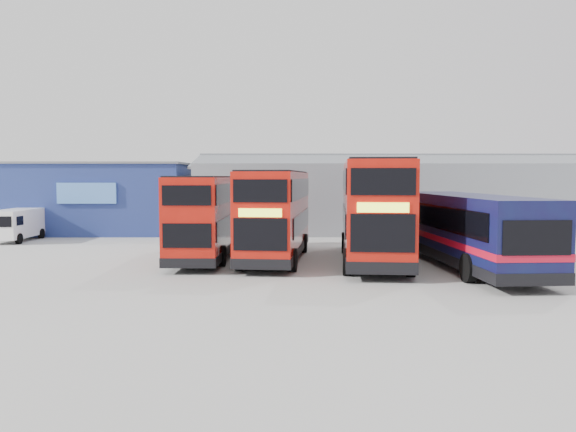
{
  "coord_description": "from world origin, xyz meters",
  "views": [
    {
      "loc": [
        -0.76,
        -23.78,
        4.09
      ],
      "look_at": [
        -0.56,
        4.73,
        2.1
      ],
      "focal_mm": 35.0,
      "sensor_mm": 36.0,
      "label": 1
    }
  ],
  "objects": [
    {
      "name": "double_decker_centre",
      "position": [
        -1.15,
        3.91,
        2.18
      ],
      "size": [
        3.63,
        10.56,
        4.38
      ],
      "rotation": [
        0.0,
        0.0,
        -0.11
      ],
      "color": "#B9140A",
      "rests_on": "ground"
    },
    {
      "name": "single_decker_blue",
      "position": [
        7.53,
        1.12,
        1.63
      ],
      "size": [
        3.42,
        12.25,
        3.29
      ],
      "rotation": [
        0.0,
        0.0,
        3.19
      ],
      "color": "#0E163E",
      "rests_on": "ground"
    },
    {
      "name": "maintenance_shed",
      "position": [
        8.0,
        20.0,
        2.6
      ],
      "size": [
        30.5,
        12.0,
        5.89
      ],
      "color": "gray",
      "rests_on": "ground"
    },
    {
      "name": "double_decker_right",
      "position": [
        3.53,
        3.09,
        2.42
      ],
      "size": [
        3.83,
        11.69,
        4.86
      ],
      "rotation": [
        0.0,
        0.0,
        -0.09
      ],
      "color": "#B9140A",
      "rests_on": "ground"
    },
    {
      "name": "office_block",
      "position": [
        -14.0,
        17.99,
        2.58
      ],
      "size": [
        12.3,
        8.32,
        5.12
      ],
      "color": "navy",
      "rests_on": "ground"
    },
    {
      "name": "ground_plane",
      "position": [
        0.0,
        0.0,
        0.0
      ],
      "size": [
        120.0,
        120.0,
        0.0
      ],
      "primitive_type": "plane",
      "color": "#9E9D98",
      "rests_on": "ground"
    },
    {
      "name": "double_decker_left",
      "position": [
        -4.64,
        4.17,
        2.06
      ],
      "size": [
        2.69,
        9.84,
        4.13
      ],
      "rotation": [
        0.0,
        0.0,
        3.12
      ],
      "color": "#B9140A",
      "rests_on": "ground"
    },
    {
      "name": "panel_van",
      "position": [
        -17.82,
        11.9,
        1.13
      ],
      "size": [
        2.0,
        4.64,
        2.02
      ],
      "rotation": [
        0.0,
        0.0,
        -0.0
      ],
      "color": "white",
      "rests_on": "ground"
    }
  ]
}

